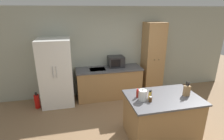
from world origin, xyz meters
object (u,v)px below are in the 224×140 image
(spice_bottle_green_herb, at_px, (150,99))
(fire_extinguisher, at_px, (37,101))
(knife_block, at_px, (187,90))
(refrigerator, at_px, (56,73))
(spice_bottle_amber_oil, at_px, (150,95))
(spice_bottle_orange_cap, at_px, (151,94))
(pantry_cabinet, at_px, (153,59))
(microwave, at_px, (116,62))
(kettle, at_px, (143,95))
(spice_bottle_short_red, at_px, (146,93))
(spice_bottle_pale_salt, at_px, (141,95))
(spice_bottle_tall_dark, at_px, (137,93))

(spice_bottle_green_herb, xyz_separation_m, fire_extinguisher, (-2.36, 1.83, -0.75))
(knife_block, relative_size, fire_extinguisher, 0.69)
(refrigerator, relative_size, fire_extinguisher, 4.08)
(knife_block, relative_size, spice_bottle_green_herb, 2.94)
(spice_bottle_amber_oil, height_order, spice_bottle_orange_cap, spice_bottle_amber_oil)
(refrigerator, bearing_deg, spice_bottle_orange_cap, -44.08)
(spice_bottle_orange_cap, bearing_deg, pantry_cabinet, 64.13)
(microwave, distance_m, spice_bottle_green_herb, 2.16)
(microwave, distance_m, kettle, 2.06)
(spice_bottle_short_red, relative_size, spice_bottle_amber_oil, 0.84)
(knife_block, xyz_separation_m, fire_extinguisher, (-3.16, 1.76, -0.81))
(knife_block, xyz_separation_m, spice_bottle_amber_oil, (-0.77, 0.03, -0.03))
(spice_bottle_orange_cap, xyz_separation_m, fire_extinguisher, (-2.44, 1.67, -0.77))
(kettle, bearing_deg, spice_bottle_orange_cap, 19.12)
(refrigerator, height_order, spice_bottle_green_herb, refrigerator)
(spice_bottle_orange_cap, xyz_separation_m, kettle, (-0.19, -0.07, 0.03))
(refrigerator, distance_m, pantry_cabinet, 2.83)
(spice_bottle_amber_oil, height_order, kettle, kettle)
(spice_bottle_amber_oil, distance_m, spice_bottle_green_herb, 0.11)
(spice_bottle_pale_salt, bearing_deg, refrigerator, 133.84)
(spice_bottle_green_herb, relative_size, spice_bottle_pale_salt, 1.29)
(refrigerator, distance_m, spice_bottle_pale_salt, 2.46)
(pantry_cabinet, distance_m, spice_bottle_orange_cap, 2.16)
(microwave, xyz_separation_m, spice_bottle_short_red, (0.11, -1.94, -0.09))
(spice_bottle_pale_salt, bearing_deg, microwave, 90.41)
(knife_block, bearing_deg, spice_bottle_amber_oil, 177.87)
(spice_bottle_amber_oil, relative_size, spice_bottle_green_herb, 1.72)
(refrigerator, bearing_deg, knife_block, -36.34)
(pantry_cabinet, relative_size, fire_extinguisher, 4.88)
(spice_bottle_green_herb, bearing_deg, spice_bottle_tall_dark, 128.72)
(spice_bottle_amber_oil, bearing_deg, spice_bottle_orange_cap, 54.05)
(spice_bottle_tall_dark, bearing_deg, spice_bottle_pale_salt, -7.58)
(pantry_cabinet, height_order, spice_bottle_pale_salt, pantry_cabinet)
(knife_block, bearing_deg, kettle, 178.44)
(pantry_cabinet, xyz_separation_m, spice_bottle_orange_cap, (-0.94, -1.94, -0.12))
(spice_bottle_tall_dark, bearing_deg, kettle, -65.75)
(spice_bottle_short_red, bearing_deg, spice_bottle_green_herb, -87.67)
(spice_bottle_short_red, relative_size, spice_bottle_pale_salt, 1.87)
(knife_block, distance_m, fire_extinguisher, 3.70)
(refrigerator, xyz_separation_m, spice_bottle_short_red, (1.80, -1.78, 0.06))
(spice_bottle_green_herb, height_order, spice_bottle_orange_cap, spice_bottle_orange_cap)
(kettle, bearing_deg, spice_bottle_pale_salt, 82.54)
(spice_bottle_pale_salt, xyz_separation_m, kettle, (-0.01, -0.11, 0.06))
(spice_bottle_amber_oil, relative_size, fire_extinguisher, 0.40)
(microwave, xyz_separation_m, kettle, (-0.00, -2.06, -0.06))
(pantry_cabinet, relative_size, spice_bottle_short_red, 14.34)
(spice_bottle_tall_dark, distance_m, spice_bottle_green_herb, 0.28)
(knife_block, xyz_separation_m, kettle, (-0.91, 0.02, -0.01))
(spice_bottle_tall_dark, relative_size, fire_extinguisher, 0.39)
(spice_bottle_pale_salt, relative_size, kettle, 0.36)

